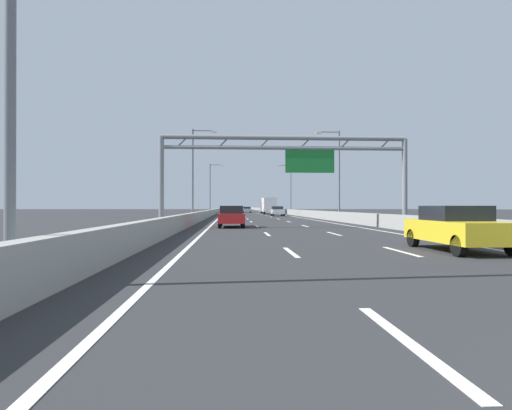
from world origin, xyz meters
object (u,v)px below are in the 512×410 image
streetlamp_left_mid (195,169)px  streetlamp_right_far (290,186)px  white_car (278,211)px  silver_car (247,210)px  yellow_car (457,228)px  streetlamp_right_mid (337,169)px  box_truck (269,205)px  red_car (231,216)px  streetlamp_left_far (211,186)px  sign_gantry (288,157)px  green_car (232,209)px

streetlamp_left_mid → streetlamp_right_far: 39.42m
white_car → silver_car: white_car is taller
yellow_car → streetlamp_right_mid: bearing=83.1°
streetlamp_right_mid → box_truck: (-3.88, 38.17, -3.70)m
silver_car → red_car: red_car is taller
streetlamp_left_far → sign_gantry: bearing=-81.6°
streetlamp_left_far → silver_car: size_ratio=2.07×
sign_gantry → box_truck: size_ratio=1.96×
sign_gantry → white_car: bearing=84.9°
streetlamp_left_far → yellow_car: (11.23, -67.22, -4.63)m
sign_gantry → white_car: 36.51m
streetlamp_right_mid → streetlamp_left_far: same height
streetlamp_right_mid → streetlamp_left_far: size_ratio=1.00×
streetlamp_right_mid → green_car: bearing=97.6°
sign_gantry → yellow_car: sign_gantry is taller
streetlamp_right_mid → streetlamp_right_far: same height
streetlamp_right_far → yellow_car: size_ratio=2.24×
green_car → white_car: green_car is taller
white_car → box_truck: (0.15, 17.32, 0.93)m
streetlamp_right_far → yellow_car: (-3.70, -67.22, -4.63)m
streetlamp_left_mid → streetlamp_right_mid: bearing=0.0°
streetlamp_right_far → box_truck: 5.62m
streetlamp_right_far → sign_gantry: bearing=-98.0°
streetlamp_left_mid → green_car: 81.93m
sign_gantry → red_car: sign_gantry is taller
sign_gantry → streetlamp_right_mid: 16.92m
box_truck → white_car: bearing=-90.5°
streetlamp_left_mid → red_car: (3.78, -14.18, -4.63)m
yellow_car → red_car: bearing=114.2°
streetlamp_left_mid → box_truck: size_ratio=1.08×
streetlamp_right_far → red_car: bearing=-102.4°
streetlamp_right_far → yellow_car: 67.48m
box_truck → green_car: bearing=99.2°
streetlamp_left_far → streetlamp_right_far: 14.93m
streetlamp_right_far → white_car: (-4.03, -15.63, -4.63)m
streetlamp_right_mid → yellow_car: bearing=-96.9°
red_car → box_truck: 52.86m
silver_car → yellow_car: (3.73, -87.31, 0.04)m
streetlamp_left_far → white_car: size_ratio=2.28×
streetlamp_right_mid → silver_car: bearing=97.5°
box_truck → streetlamp_left_mid: bearing=-106.1°
streetlamp_left_mid → silver_car: bearing=82.4°
sign_gantry → box_truck: sign_gantry is taller
streetlamp_right_far → silver_car: streetlamp_right_far is taller
streetlamp_right_mid → box_truck: 38.55m
red_car → streetlamp_right_mid: bearing=51.8°
red_car → box_truck: box_truck is taller
streetlamp_right_mid → box_truck: bearing=95.8°
streetlamp_left_far → streetlamp_right_far: same height
sign_gantry → silver_car: sign_gantry is taller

